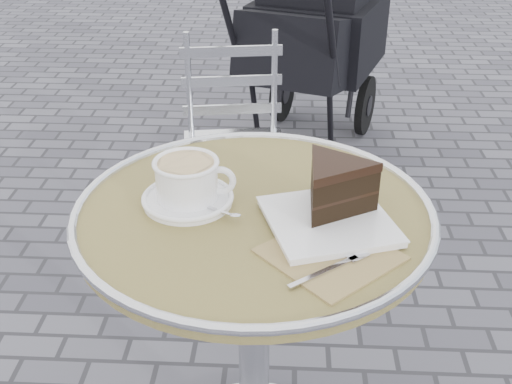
{
  "coord_description": "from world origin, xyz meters",
  "views": [
    {
      "loc": [
        0.06,
        -1.08,
        1.39
      ],
      "look_at": [
        0.01,
        -0.02,
        0.78
      ],
      "focal_mm": 45.0,
      "sensor_mm": 36.0,
      "label": 1
    }
  ],
  "objects_px": {
    "cafe_table": "(254,276)",
    "cappuccino_set": "(188,184)",
    "bistro_chair": "(234,121)",
    "baby_stroller": "(311,47)",
    "cake_plate_set": "(333,194)"
  },
  "relations": [
    {
      "from": "cafe_table",
      "to": "cappuccino_set",
      "type": "bearing_deg",
      "value": 171.82
    },
    {
      "from": "bistro_chair",
      "to": "baby_stroller",
      "type": "distance_m",
      "value": 0.9
    },
    {
      "from": "cake_plate_set",
      "to": "baby_stroller",
      "type": "height_order",
      "value": "baby_stroller"
    },
    {
      "from": "cafe_table",
      "to": "cake_plate_set",
      "type": "height_order",
      "value": "cake_plate_set"
    },
    {
      "from": "cappuccino_set",
      "to": "bistro_chair",
      "type": "bearing_deg",
      "value": 88.89
    },
    {
      "from": "cafe_table",
      "to": "baby_stroller",
      "type": "height_order",
      "value": "baby_stroller"
    },
    {
      "from": "cappuccino_set",
      "to": "cake_plate_set",
      "type": "bearing_deg",
      "value": -10.58
    },
    {
      "from": "baby_stroller",
      "to": "bistro_chair",
      "type": "bearing_deg",
      "value": -89.54
    },
    {
      "from": "cappuccino_set",
      "to": "cake_plate_set",
      "type": "distance_m",
      "value": 0.29
    },
    {
      "from": "cake_plate_set",
      "to": "baby_stroller",
      "type": "bearing_deg",
      "value": 71.94
    },
    {
      "from": "bistro_chair",
      "to": "baby_stroller",
      "type": "xyz_separation_m",
      "value": [
        0.29,
        0.85,
        0.01
      ]
    },
    {
      "from": "cafe_table",
      "to": "bistro_chair",
      "type": "bearing_deg",
      "value": 97.26
    },
    {
      "from": "cake_plate_set",
      "to": "bistro_chair",
      "type": "bearing_deg",
      "value": 87.48
    },
    {
      "from": "cake_plate_set",
      "to": "cappuccino_set",
      "type": "bearing_deg",
      "value": 152.52
    },
    {
      "from": "cappuccino_set",
      "to": "bistro_chair",
      "type": "xyz_separation_m",
      "value": [
        0.0,
        0.98,
        -0.28
      ]
    }
  ]
}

